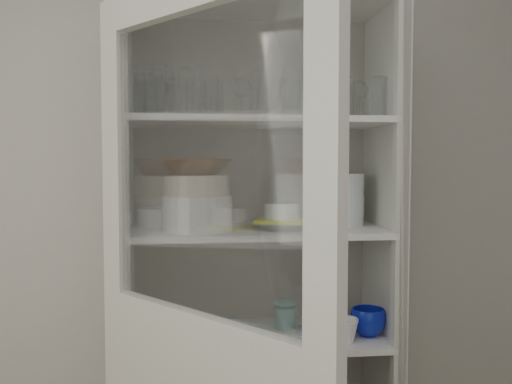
% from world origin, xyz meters
% --- Properties ---
extents(wall_back, '(3.60, 0.02, 2.60)m').
position_xyz_m(wall_back, '(0.00, 1.50, 1.30)').
color(wall_back, '#B8B3A5').
rests_on(wall_back, ground).
extents(pantry_cabinet, '(1.00, 0.45, 2.10)m').
position_xyz_m(pantry_cabinet, '(0.20, 1.34, 0.94)').
color(pantry_cabinet, '#B7B8A5').
rests_on(pantry_cabinet, floor).
extents(tumbler_0, '(0.10, 0.10, 0.15)m').
position_xyz_m(tumbler_0, '(-0.16, 1.12, 1.74)').
color(tumbler_0, silver).
rests_on(tumbler_0, shelf_glass).
extents(tumbler_1, '(0.09, 0.09, 0.14)m').
position_xyz_m(tumbler_1, '(-0.19, 1.17, 1.73)').
color(tumbler_1, silver).
rests_on(tumbler_1, shelf_glass).
extents(tumbler_2, '(0.09, 0.09, 0.16)m').
position_xyz_m(tumbler_2, '(-0.04, 1.11, 1.74)').
color(tumbler_2, silver).
rests_on(tumbler_2, shelf_glass).
extents(tumbler_3, '(0.07, 0.07, 0.12)m').
position_xyz_m(tumbler_3, '(0.30, 1.11, 1.72)').
color(tumbler_3, silver).
rests_on(tumbler_3, shelf_glass).
extents(tumbler_4, '(0.08, 0.08, 0.12)m').
position_xyz_m(tumbler_4, '(0.31, 1.14, 1.72)').
color(tumbler_4, silver).
rests_on(tumbler_4, shelf_glass).
extents(tumbler_5, '(0.09, 0.09, 0.15)m').
position_xyz_m(tumbler_5, '(0.43, 1.13, 1.73)').
color(tumbler_5, silver).
rests_on(tumbler_5, shelf_glass).
extents(tumbler_6, '(0.09, 0.09, 0.14)m').
position_xyz_m(tumbler_6, '(0.61, 1.13, 1.73)').
color(tumbler_6, silver).
rests_on(tumbler_6, shelf_glass).
extents(tumbler_7, '(0.09, 0.09, 0.13)m').
position_xyz_m(tumbler_7, '(-0.21, 1.27, 1.73)').
color(tumbler_7, silver).
rests_on(tumbler_7, shelf_glass).
extents(tumbler_8, '(0.07, 0.07, 0.14)m').
position_xyz_m(tumbler_8, '(-0.17, 1.27, 1.73)').
color(tumbler_8, silver).
rests_on(tumbler_8, shelf_glass).
extents(tumbler_9, '(0.09, 0.09, 0.15)m').
position_xyz_m(tumbler_9, '(-0.08, 1.29, 1.73)').
color(tumbler_9, silver).
rests_on(tumbler_9, shelf_glass).
extents(tumbler_10, '(0.09, 0.09, 0.15)m').
position_xyz_m(tumbler_10, '(0.05, 1.30, 1.73)').
color(tumbler_10, silver).
rests_on(tumbler_10, shelf_glass).
extents(tumbler_11, '(0.08, 0.08, 0.14)m').
position_xyz_m(tumbler_11, '(0.46, 1.30, 1.73)').
color(tumbler_11, silver).
rests_on(tumbler_11, shelf_glass).
extents(goblet_0, '(0.08, 0.08, 0.18)m').
position_xyz_m(goblet_0, '(-0.16, 1.39, 1.75)').
color(goblet_0, silver).
rests_on(goblet_0, shelf_glass).
extents(goblet_1, '(0.08, 0.08, 0.19)m').
position_xyz_m(goblet_1, '(0.15, 1.37, 1.76)').
color(goblet_1, silver).
rests_on(goblet_1, shelf_glass).
extents(goblet_2, '(0.08, 0.08, 0.19)m').
position_xyz_m(goblet_2, '(0.47, 1.40, 1.76)').
color(goblet_2, silver).
rests_on(goblet_2, shelf_glass).
extents(goblet_3, '(0.08, 0.08, 0.18)m').
position_xyz_m(goblet_3, '(0.61, 1.35, 1.75)').
color(goblet_3, silver).
rests_on(goblet_3, shelf_glass).
extents(plate_stack_front, '(0.25, 0.25, 0.13)m').
position_xyz_m(plate_stack_front, '(-0.02, 1.20, 1.32)').
color(plate_stack_front, white).
rests_on(plate_stack_front, shelf_plates).
extents(plate_stack_back, '(0.19, 0.19, 0.07)m').
position_xyz_m(plate_stack_back, '(-0.15, 1.36, 1.30)').
color(plate_stack_back, white).
rests_on(plate_stack_back, shelf_plates).
extents(cream_bowl, '(0.23, 0.23, 0.07)m').
position_xyz_m(cream_bowl, '(-0.02, 1.20, 1.42)').
color(cream_bowl, beige).
rests_on(cream_bowl, plate_stack_front).
extents(terracotta_bowl, '(0.31, 0.31, 0.06)m').
position_xyz_m(terracotta_bowl, '(-0.02, 1.20, 1.49)').
color(terracotta_bowl, '#49250F').
rests_on(terracotta_bowl, cream_bowl).
extents(glass_platter, '(0.39, 0.39, 0.02)m').
position_xyz_m(glass_platter, '(0.30, 1.29, 1.27)').
color(glass_platter, silver).
rests_on(glass_platter, shelf_plates).
extents(yellow_trivet, '(0.23, 0.23, 0.01)m').
position_xyz_m(yellow_trivet, '(0.30, 1.29, 1.29)').
color(yellow_trivet, yellow).
rests_on(yellow_trivet, glass_platter).
extents(white_ramekin, '(0.18, 0.18, 0.06)m').
position_xyz_m(white_ramekin, '(0.30, 1.29, 1.32)').
color(white_ramekin, white).
rests_on(white_ramekin, yellow_trivet).
extents(grey_bowl_stack, '(0.14, 0.14, 0.20)m').
position_xyz_m(grey_bowl_stack, '(0.54, 1.29, 1.36)').
color(grey_bowl_stack, silver).
rests_on(grey_bowl_stack, shelf_plates).
extents(mug_blue, '(0.14, 0.14, 0.10)m').
position_xyz_m(mug_blue, '(0.61, 1.20, 0.91)').
color(mug_blue, '#07239C').
rests_on(mug_blue, shelf_mugs).
extents(mug_teal, '(0.12, 0.12, 0.09)m').
position_xyz_m(mug_teal, '(0.46, 1.33, 0.91)').
color(mug_teal, '#1A7A7F').
rests_on(mug_teal, shelf_mugs).
extents(mug_white, '(0.11, 0.11, 0.09)m').
position_xyz_m(mug_white, '(0.51, 1.14, 0.90)').
color(mug_white, white).
rests_on(mug_white, shelf_mugs).
extents(teal_jar, '(0.08, 0.08, 0.10)m').
position_xyz_m(teal_jar, '(0.32, 1.33, 0.91)').
color(teal_jar, '#1A7A7F').
rests_on(teal_jar, shelf_mugs).
extents(measuring_cups, '(0.10, 0.10, 0.04)m').
position_xyz_m(measuring_cups, '(0.05, 1.21, 0.88)').
color(measuring_cups, '#B5B5B5').
rests_on(measuring_cups, shelf_mugs).
extents(white_canister, '(0.13, 0.13, 0.13)m').
position_xyz_m(white_canister, '(-0.21, 1.29, 0.92)').
color(white_canister, white).
rests_on(white_canister, shelf_mugs).
extents(tumbler_12, '(0.08, 0.08, 0.15)m').
position_xyz_m(tumbler_12, '(0.03, 1.25, 1.74)').
color(tumbler_12, silver).
rests_on(tumbler_12, shelf_glass).
extents(tumbler_13, '(0.07, 0.07, 0.14)m').
position_xyz_m(tumbler_13, '(0.50, 1.16, 1.73)').
color(tumbler_13, silver).
rests_on(tumbler_13, shelf_glass).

